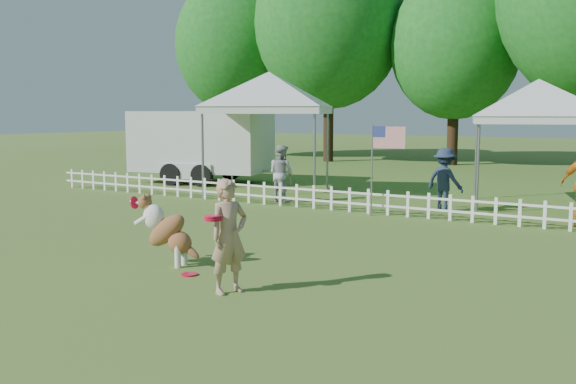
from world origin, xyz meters
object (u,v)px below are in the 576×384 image
object	(u,v)px
flag_pole	(372,170)
spectator_a	(281,173)
frisbee_on_turf	(189,274)
canopy_tent_right	(536,145)
handler	(229,236)
canopy_tent_left	(269,135)
dog	(168,230)
cargo_trailer	(202,146)
spectator_b	(445,180)

from	to	relation	value
flag_pole	spectator_a	size ratio (longest dim) A/B	1.38
frisbee_on_turf	canopy_tent_right	bearing A→B (deg)	73.00
handler	canopy_tent_right	world-z (taller)	canopy_tent_right
canopy_tent_left	canopy_tent_right	size ratio (longest dim) A/B	1.11
canopy_tent_right	flag_pole	bearing A→B (deg)	-147.79
handler	dog	xyz separation A→B (m)	(-1.78, 0.77, -0.21)
dog	frisbee_on_turf	size ratio (longest dim) A/B	4.35
frisbee_on_turf	spectator_a	world-z (taller)	spectator_a
canopy_tent_left	cargo_trailer	size ratio (longest dim) A/B	0.62
spectator_b	spectator_a	bearing A→B (deg)	28.85
handler	canopy_tent_left	size ratio (longest dim) A/B	0.44
handler	dog	size ratio (longest dim) A/B	1.38
canopy_tent_left	cargo_trailer	world-z (taller)	canopy_tent_left
dog	canopy_tent_left	xyz separation A→B (m)	(-3.64, 8.55, 1.21)
canopy_tent_right	flag_pole	size ratio (longest dim) A/B	1.48
dog	canopy_tent_right	distance (m)	10.34
canopy_tent_right	frisbee_on_turf	bearing A→B (deg)	-123.03
canopy_tent_left	flag_pole	size ratio (longest dim) A/B	1.65
dog	canopy_tent_left	size ratio (longest dim) A/B	0.32
flag_pole	spectator_b	bearing A→B (deg)	43.68
canopy_tent_left	spectator_b	bearing A→B (deg)	-28.88
handler	canopy_tent_right	size ratio (longest dim) A/B	0.48
spectator_b	dog	bearing A→B (deg)	95.64
cargo_trailer	spectator_b	size ratio (longest dim) A/B	3.68
canopy_tent_left	canopy_tent_right	distance (m)	7.45
frisbee_on_turf	flag_pole	size ratio (longest dim) A/B	0.12
frisbee_on_turf	flag_pole	world-z (taller)	flag_pole
frisbee_on_turf	canopy_tent_left	distance (m)	10.04
canopy_tent_left	canopy_tent_right	world-z (taller)	canopy_tent_left
dog	frisbee_on_turf	world-z (taller)	dog
handler	cargo_trailer	world-z (taller)	cargo_trailer
handler	cargo_trailer	size ratio (longest dim) A/B	0.27
canopy_tent_left	spectator_a	bearing A→B (deg)	-68.69
canopy_tent_left	cargo_trailer	bearing A→B (deg)	138.06
dog	frisbee_on_turf	bearing A→B (deg)	-34.97
flag_pole	canopy_tent_right	bearing A→B (deg)	39.70
frisbee_on_turf	spectator_a	size ratio (longest dim) A/B	0.17
cargo_trailer	canopy_tent_left	bearing A→B (deg)	-32.96
canopy_tent_left	spectator_b	world-z (taller)	canopy_tent_left
spectator_a	spectator_b	world-z (taller)	spectator_b
frisbee_on_turf	flag_pole	xyz separation A→B (m)	(0.03, 6.55, 1.06)
canopy_tent_left	flag_pole	distance (m)	5.00
frisbee_on_turf	canopy_tent_right	xyz separation A→B (m)	(3.03, 9.91, 1.58)
frisbee_on_turf	canopy_tent_right	size ratio (longest dim) A/B	0.08
canopy_tent_right	spectator_a	world-z (taller)	canopy_tent_right
handler	flag_pole	size ratio (longest dim) A/B	0.72
spectator_b	flag_pole	bearing A→B (deg)	72.01
handler	canopy_tent_right	xyz separation A→B (m)	(1.95, 10.35, 0.82)
cargo_trailer	dog	bearing A→B (deg)	-66.07
flag_pole	spectator_a	distance (m)	3.21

